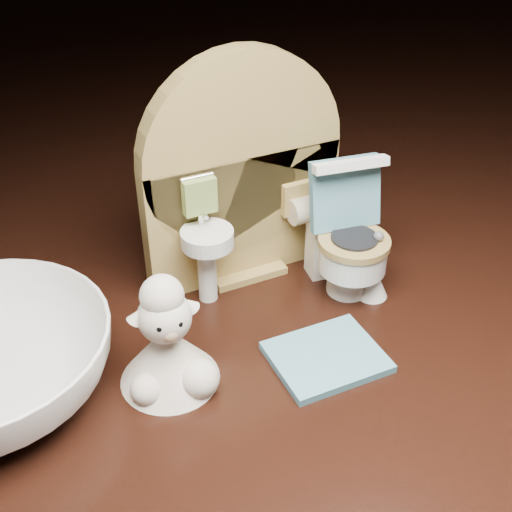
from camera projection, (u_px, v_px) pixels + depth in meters
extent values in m
cube|color=#33150D|center=(287.00, 384.00, 0.42)|extent=(2.50, 2.50, 0.10)
cube|color=#A88A48|center=(242.00, 215.00, 0.41)|extent=(0.13, 0.02, 0.09)
cylinder|color=#A88A48|center=(242.00, 154.00, 0.39)|extent=(0.13, 0.02, 0.13)
cube|color=#A88A48|center=(243.00, 267.00, 0.43)|extent=(0.05, 0.04, 0.01)
cylinder|color=white|center=(207.00, 270.00, 0.40)|extent=(0.01, 0.01, 0.04)
cylinder|color=white|center=(207.00, 238.00, 0.38)|extent=(0.03, 0.03, 0.01)
cylinder|color=silver|center=(201.00, 217.00, 0.38)|extent=(0.00, 0.00, 0.01)
cube|color=#849C4A|center=(200.00, 196.00, 0.38)|extent=(0.02, 0.01, 0.02)
cube|color=#A88A48|center=(300.00, 198.00, 0.41)|extent=(0.02, 0.01, 0.02)
cylinder|color=beige|center=(304.00, 210.00, 0.41)|extent=(0.02, 0.02, 0.02)
cylinder|color=white|center=(348.00, 278.00, 0.41)|extent=(0.03, 0.03, 0.02)
cylinder|color=white|center=(353.00, 256.00, 0.40)|extent=(0.04, 0.04, 0.02)
cylinder|color=olive|center=(354.00, 242.00, 0.39)|extent=(0.04, 0.04, 0.00)
cube|color=white|center=(335.00, 237.00, 0.42)|extent=(0.04, 0.02, 0.05)
cube|color=teal|center=(345.00, 194.00, 0.39)|extent=(0.05, 0.02, 0.04)
cube|color=white|center=(351.00, 165.00, 0.38)|extent=(0.05, 0.02, 0.01)
cylinder|color=#93A830|center=(354.00, 190.00, 0.40)|extent=(0.01, 0.01, 0.01)
cube|color=teal|center=(326.00, 357.00, 0.36)|extent=(0.06, 0.05, 0.00)
cone|color=white|center=(373.00, 281.00, 0.41)|extent=(0.02, 0.02, 0.02)
cylinder|color=#59595B|center=(376.00, 255.00, 0.40)|extent=(0.00, 0.00, 0.03)
sphere|color=#59595B|center=(379.00, 236.00, 0.39)|extent=(0.01, 0.01, 0.01)
cone|color=beige|center=(168.00, 354.00, 0.34)|extent=(0.05, 0.05, 0.04)
sphere|color=beige|center=(199.00, 379.00, 0.34)|extent=(0.02, 0.02, 0.02)
sphere|color=beige|center=(147.00, 389.00, 0.33)|extent=(0.02, 0.02, 0.02)
sphere|color=beige|center=(165.00, 317.00, 0.32)|extent=(0.03, 0.03, 0.03)
sphere|color=tan|center=(170.00, 333.00, 0.32)|extent=(0.01, 0.01, 0.01)
sphere|color=beige|center=(162.00, 296.00, 0.32)|extent=(0.02, 0.02, 0.02)
cone|color=beige|center=(138.00, 314.00, 0.32)|extent=(0.01, 0.01, 0.01)
cone|color=beige|center=(187.00, 304.00, 0.33)|extent=(0.01, 0.01, 0.01)
sphere|color=black|center=(160.00, 329.00, 0.31)|extent=(0.00, 0.00, 0.00)
sphere|color=black|center=(179.00, 324.00, 0.32)|extent=(0.00, 0.00, 0.00)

